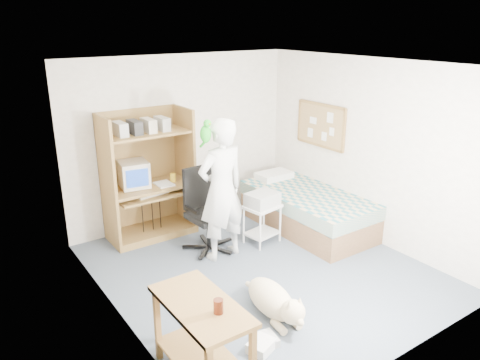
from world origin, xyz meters
The scene contains 21 objects.
floor centered at (0.00, 0.00, 0.00)m, with size 4.00×4.00×0.00m, color #475461.
wall_back centered at (0.00, 2.00, 1.25)m, with size 3.60×0.02×2.50m, color beige.
wall_right centered at (1.80, 0.00, 1.25)m, with size 0.02×4.00×2.50m, color beige.
wall_left centered at (-1.80, 0.00, 1.25)m, with size 0.02×4.00×2.50m, color beige.
ceiling centered at (0.00, 0.00, 2.50)m, with size 3.60×4.00×0.02m, color white.
computer_hutch centered at (-0.70, 1.74, 0.82)m, with size 1.20×0.63×1.80m.
bed centered at (1.30, 0.62, 0.29)m, with size 1.02×2.02×0.66m.
side_desk centered at (-1.55, -1.20, 0.49)m, with size 0.50×1.00×0.75m.
corkboard centered at (1.77, 0.90, 1.45)m, with size 0.04×0.94×0.66m.
office_chair centered at (-0.26, 0.89, 0.40)m, with size 0.62×0.62×1.11m.
person centered at (-0.21, 0.58, 0.92)m, with size 0.67×0.44×1.84m, color white.
parrot centered at (-0.41, 0.60, 1.69)m, with size 0.14×0.24×0.37m.
dog centered at (-0.48, -0.83, 0.18)m, with size 0.43×1.09×0.41m.
printer_cart centered at (0.46, 0.61, 0.37)m, with size 0.52×0.44×0.55m.
printer centered at (0.46, 0.61, 0.64)m, with size 0.42×0.32×0.18m, color #A8A7A3.
crt_monitor centered at (-0.89, 1.75, 0.95)m, with size 0.43×0.45×0.36m.
keyboard centered at (-0.72, 1.58, 0.67)m, with size 0.45×0.16×0.03m, color beige.
pencil_cup centered at (-0.35, 1.65, 0.82)m, with size 0.08×0.08×0.12m, color gold.
drink_glass centered at (-1.50, -1.39, 0.81)m, with size 0.08×0.08×0.12m, color #3E160A.
floor_box_a centered at (-0.92, -1.21, 0.05)m, with size 0.25×0.20×0.10m, color white.
floor_box_b centered at (-0.82, -1.16, 0.04)m, with size 0.18×0.22×0.08m, color #ACACA7.
Camera 1 is at (-3.16, -4.09, 2.95)m, focal length 35.00 mm.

